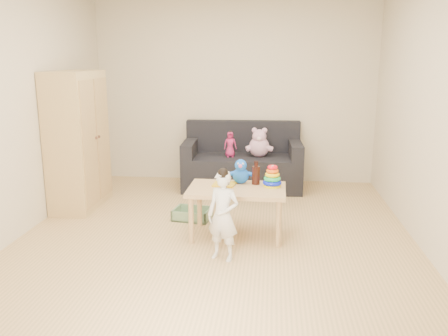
# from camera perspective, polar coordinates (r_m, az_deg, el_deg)

# --- Properties ---
(room) EXTENTS (4.50, 4.50, 4.50)m
(room) POSITION_cam_1_polar(r_m,az_deg,el_deg) (4.66, -0.93, 7.09)
(room) COLOR tan
(room) RESTS_ON ground
(wardrobe) EXTENTS (0.45, 0.91, 1.64)m
(wardrobe) POSITION_cam_1_polar(r_m,az_deg,el_deg) (5.93, -17.19, 3.16)
(wardrobe) COLOR tan
(wardrobe) RESTS_ON ground
(sofa) EXTENTS (1.65, 0.87, 0.46)m
(sofa) POSITION_cam_1_polar(r_m,az_deg,el_deg) (6.61, 2.20, -0.47)
(sofa) COLOR black
(sofa) RESTS_ON ground
(play_table) EXTENTS (0.99, 0.63, 0.51)m
(play_table) POSITION_cam_1_polar(r_m,az_deg,el_deg) (4.85, 1.53, -5.32)
(play_table) COLOR tan
(play_table) RESTS_ON ground
(storage_bin) EXTENTS (0.45, 0.37, 0.12)m
(storage_bin) POSITION_cam_1_polar(r_m,az_deg,el_deg) (5.41, -3.84, -5.52)
(storage_bin) COLOR gray
(storage_bin) RESTS_ON ground
(toddler) EXTENTS (0.35, 0.29, 0.81)m
(toddler) POSITION_cam_1_polar(r_m,az_deg,el_deg) (4.27, -0.11, -5.90)
(toddler) COLOR silver
(toddler) RESTS_ON ground
(pink_bear) EXTENTS (0.37, 0.35, 0.34)m
(pink_bear) POSITION_cam_1_polar(r_m,az_deg,el_deg) (6.50, 4.26, 2.84)
(pink_bear) COLOR #DBA1C5
(pink_bear) RESTS_ON sofa
(doll) EXTENTS (0.19, 0.15, 0.34)m
(doll) POSITION_cam_1_polar(r_m,az_deg,el_deg) (6.46, 0.74, 2.83)
(doll) COLOR #BF2362
(doll) RESTS_ON sofa
(ring_stacker) EXTENTS (0.19, 0.19, 0.22)m
(ring_stacker) POSITION_cam_1_polar(r_m,az_deg,el_deg) (4.82, 5.82, -1.23)
(ring_stacker) COLOR yellow
(ring_stacker) RESTS_ON play_table
(brown_bottle) EXTENTS (0.08, 0.08, 0.24)m
(brown_bottle) POSITION_cam_1_polar(r_m,az_deg,el_deg) (4.89, 3.86, -0.78)
(brown_bottle) COLOR black
(brown_bottle) RESTS_ON play_table
(blue_plush) EXTENTS (0.24, 0.20, 0.26)m
(blue_plush) POSITION_cam_1_polar(r_m,az_deg,el_deg) (4.92, 2.03, -0.35)
(blue_plush) COLOR #1C6AFF
(blue_plush) RESTS_ON play_table
(wooden_figure) EXTENTS (0.05, 0.04, 0.11)m
(wooden_figure) POSITION_cam_1_polar(r_m,az_deg,el_deg) (4.72, 0.17, -1.85)
(wooden_figure) COLOR brown
(wooden_figure) RESTS_ON play_table
(yellow_book) EXTENTS (0.25, 0.25, 0.02)m
(yellow_book) POSITION_cam_1_polar(r_m,az_deg,el_deg) (4.88, 0.06, -1.95)
(yellow_book) COLOR gold
(yellow_book) RESTS_ON play_table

